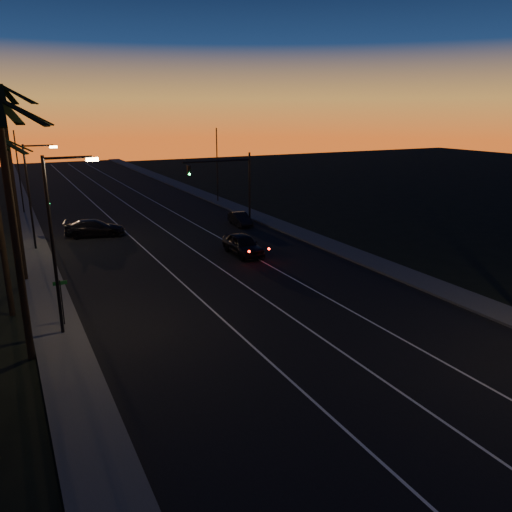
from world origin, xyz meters
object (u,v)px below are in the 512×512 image
signal_mast (228,176)px  cross_car (95,228)px  lead_car (243,245)px  right_car (240,219)px

signal_mast → cross_car: signal_mast is taller
lead_car → cross_car: (-9.34, 11.56, -0.06)m
cross_car → signal_mast: bearing=-3.1°
signal_mast → cross_car: 13.57m
signal_mast → right_car: signal_mast is taller
signal_mast → lead_car: 12.11m
right_car → cross_car: size_ratio=0.70×
right_car → signal_mast: bearing=119.4°
lead_car → signal_mast: bearing=71.6°
lead_car → cross_car: bearing=128.9°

